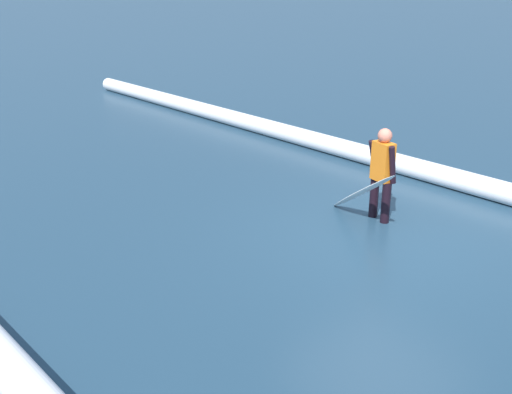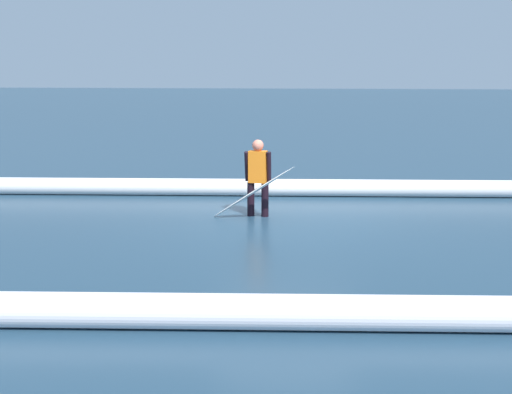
{
  "view_description": "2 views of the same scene",
  "coord_description": "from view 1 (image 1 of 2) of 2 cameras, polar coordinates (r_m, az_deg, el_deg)",
  "views": [
    {
      "loc": [
        -5.16,
        6.56,
        3.78
      ],
      "look_at": [
        0.77,
        1.89,
        0.88
      ],
      "focal_mm": 42.45,
      "sensor_mm": 36.0,
      "label": 1
    },
    {
      "loc": [
        -0.74,
        12.85,
        2.9
      ],
      "look_at": [
        0.36,
        2.16,
        0.87
      ],
      "focal_mm": 49.69,
      "sensor_mm": 36.0,
      "label": 2
    }
  ],
  "objects": [
    {
      "name": "surfboard",
      "position": [
        9.39,
        9.94,
        0.47
      ],
      "size": [
        1.66,
        0.7,
        1.1
      ],
      "color": "white",
      "rests_on": "ground_plane"
    },
    {
      "name": "wave_crest_foreground",
      "position": [
        12.4,
        10.81,
        3.81
      ],
      "size": [
        21.19,
        1.77,
        0.38
      ],
      "primitive_type": "cylinder",
      "rotation": [
        0.0,
        1.57,
        0.07
      ],
      "color": "white",
      "rests_on": "ground_plane"
    },
    {
      "name": "ground_plane",
      "position": [
        9.16,
        12.38,
        -3.85
      ],
      "size": [
        143.23,
        143.23,
        0.0
      ],
      "primitive_type": "plane",
      "color": "#223E53"
    },
    {
      "name": "surfer",
      "position": [
        9.53,
        11.81,
        2.52
      ],
      "size": [
        0.52,
        0.28,
        1.48
      ],
      "rotation": [
        0.0,
        0.0,
        6.14
      ],
      "color": "black",
      "rests_on": "ground_plane"
    }
  ]
}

